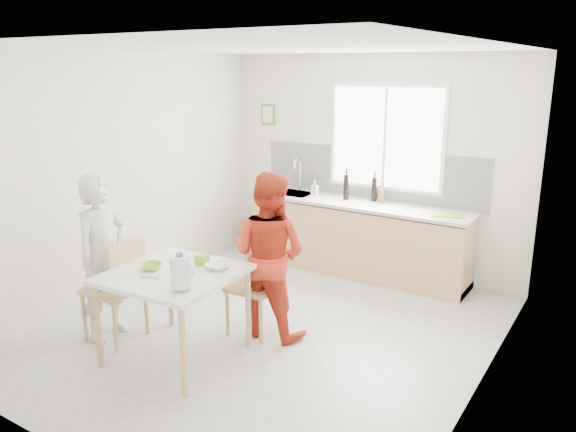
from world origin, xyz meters
name	(u,v)px	position (x,y,z in m)	size (l,w,h in m)	color
ground	(270,331)	(0.00, 0.00, 0.00)	(4.50, 4.50, 0.00)	#B7B7B2
room_shell	(269,167)	(0.00, 0.00, 1.64)	(4.50, 4.50, 4.50)	silver
window	(386,138)	(0.20, 2.23, 1.70)	(1.50, 0.06, 1.30)	white
backsplash	(370,174)	(0.00, 2.24, 1.23)	(3.00, 0.02, 0.65)	white
picture_frame	(268,114)	(-1.55, 2.23, 1.90)	(0.22, 0.03, 0.28)	#4B7F39
kitchen_counter	(357,241)	(0.00, 1.95, 0.42)	(2.84, 0.64, 1.37)	#DCAF76
dining_table	(174,281)	(-0.42, -0.87, 0.73)	(1.12, 1.12, 0.81)	white
chair_left	(119,285)	(-1.09, -0.91, 0.56)	(0.50, 0.50, 1.02)	#DCAF76
chair_far	(258,279)	(-0.12, -0.03, 0.53)	(0.47, 0.47, 0.97)	#DCAF76
person_white	(103,258)	(-1.27, -0.92, 0.80)	(0.58, 0.38, 1.59)	silver
person_red	(269,255)	(0.01, -0.02, 0.81)	(0.78, 0.61, 1.61)	red
bowl_green	(152,267)	(-0.62, -0.93, 0.84)	(0.19, 0.19, 0.06)	#8DD030
bowl_white	(218,266)	(-0.14, -0.60, 0.84)	(0.21, 0.21, 0.05)	white
milk_jug	(181,272)	(-0.08, -1.13, 0.97)	(0.22, 0.16, 0.29)	white
green_box	(202,259)	(-0.34, -0.58, 0.86)	(0.10, 0.10, 0.09)	#77B62A
spoon	(149,277)	(-0.49, -1.09, 0.82)	(0.01, 0.01, 0.16)	#A5A5AA
cutting_board	(447,214)	(1.11, 1.93, 0.93)	(0.35, 0.25, 0.01)	#8FC12C
wine_bottle_a	(346,187)	(-0.20, 2.00, 1.08)	(0.07, 0.07, 0.32)	black
wine_bottle_b	(374,189)	(0.13, 2.10, 1.07)	(0.07, 0.07, 0.30)	black
jar_amber	(381,196)	(0.24, 2.07, 1.00)	(0.06, 0.06, 0.16)	#90601F
soap_bottle	(315,188)	(-0.67, 2.03, 1.01)	(0.08, 0.08, 0.18)	#999999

